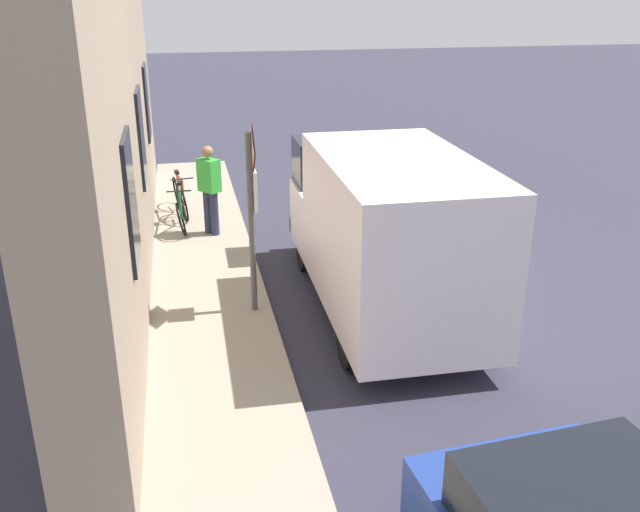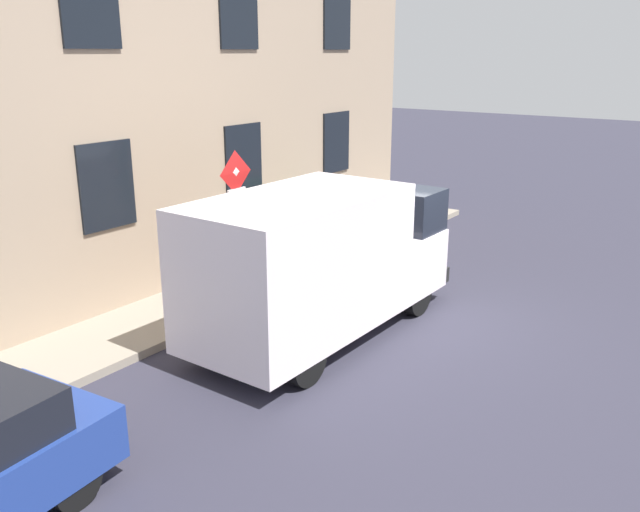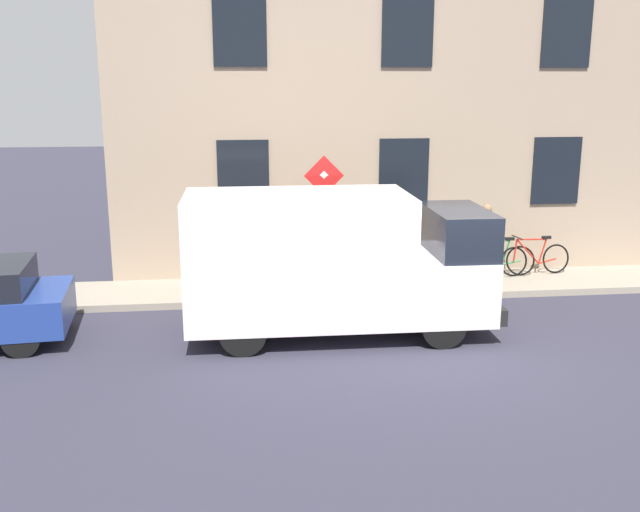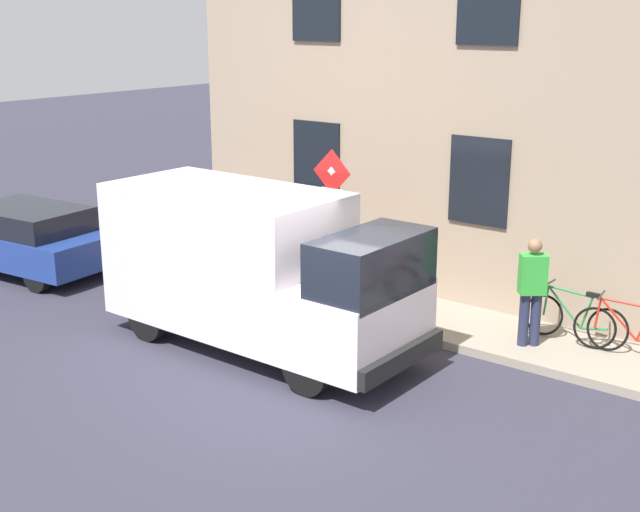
% 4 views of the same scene
% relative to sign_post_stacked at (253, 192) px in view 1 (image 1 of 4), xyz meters
% --- Properties ---
extents(ground_plane, '(80.00, 80.00, 0.00)m').
position_rel_sign_post_stacked_xyz_m(ground_plane, '(-2.73, -1.95, -1.95)').
color(ground_plane, '#302F3D').
extents(sidewalk_slab, '(1.78, 14.71, 0.14)m').
position_rel_sign_post_stacked_xyz_m(sidewalk_slab, '(0.68, -1.95, -1.88)').
color(sidewalk_slab, gray).
rests_on(sidewalk_slab, ground_plane).
extents(building_facade, '(0.75, 12.71, 7.48)m').
position_rel_sign_post_stacked_xyz_m(building_facade, '(1.92, -1.95, 1.79)').
color(building_facade, tan).
rests_on(building_facade, ground_plane).
extents(sign_post_stacked, '(0.15, 0.56, 2.69)m').
position_rel_sign_post_stacked_xyz_m(sign_post_stacked, '(0.00, 0.00, 0.00)').
color(sign_post_stacked, '#474C47').
rests_on(sign_post_stacked, sidewalk_slab).
extents(delivery_van, '(2.06, 5.35, 2.50)m').
position_rel_sign_post_stacked_xyz_m(delivery_van, '(-1.91, 0.09, -0.62)').
color(delivery_van, white).
rests_on(delivery_van, ground_plane).
extents(bicycle_red, '(0.46, 1.71, 0.89)m').
position_rel_sign_post_stacked_xyz_m(bicycle_red, '(1.02, -4.86, -1.44)').
color(bicycle_red, black).
rests_on(bicycle_red, sidewalk_slab).
extents(bicycle_green, '(0.46, 1.71, 0.89)m').
position_rel_sign_post_stacked_xyz_m(bicycle_green, '(1.02, -4.00, -1.44)').
color(bicycle_green, black).
rests_on(bicycle_green, sidewalk_slab).
extents(pedestrian, '(0.45, 0.47, 1.72)m').
position_rel_sign_post_stacked_xyz_m(pedestrian, '(0.46, -3.49, -0.88)').
color(pedestrian, '#262B47').
rests_on(pedestrian, sidewalk_slab).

